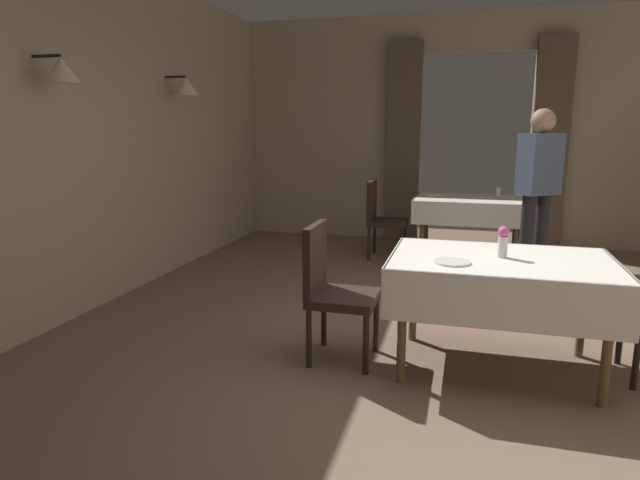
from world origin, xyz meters
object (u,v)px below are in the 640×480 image
at_px(dining_table_far, 471,206).
at_px(plate_far_a, 432,194).
at_px(plate_mid_b, 452,262).
at_px(flower_vase_mid, 503,241).
at_px(chair_far_left, 381,216).
at_px(person_diner_standing_aside, 538,186).
at_px(glass_far_b, 498,192).
at_px(dining_table_mid, 500,273).
at_px(chair_mid_left, 332,286).

distance_m(dining_table_far, plate_far_a, 0.50).
bearing_deg(plate_mid_b, flower_vase_mid, 37.50).
distance_m(dining_table_far, plate_mid_b, 3.18).
xyz_separation_m(chair_far_left, person_diner_standing_aside, (1.60, -1.05, 0.51)).
height_order(plate_mid_b, glass_far_b, glass_far_b).
bearing_deg(glass_far_b, person_diner_standing_aside, -79.14).
bearing_deg(plate_far_a, dining_table_mid, -78.30).
distance_m(dining_table_far, glass_far_b, 0.43).
bearing_deg(plate_mid_b, chair_far_left, 106.70).
xyz_separation_m(dining_table_mid, plate_far_a, (-0.65, 3.14, 0.11)).
relative_size(flower_vase_mid, plate_mid_b, 0.89).
relative_size(dining_table_mid, dining_table_far, 1.07).
bearing_deg(dining_table_far, chair_far_left, -173.59).
height_order(dining_table_mid, plate_far_a, plate_far_a).
height_order(plate_far_a, person_diner_standing_aside, person_diner_standing_aside).
bearing_deg(person_diner_standing_aside, flower_vase_mid, -102.10).
height_order(chair_mid_left, chair_far_left, same).
relative_size(dining_table_far, flower_vase_mid, 6.44).
bearing_deg(chair_far_left, chair_mid_left, -87.26).
distance_m(chair_mid_left, person_diner_standing_aside, 2.47).
distance_m(chair_mid_left, glass_far_b, 3.57).
bearing_deg(dining_table_mid, chair_far_left, 113.15).
height_order(chair_mid_left, glass_far_b, chair_mid_left).
bearing_deg(dining_table_mid, plate_far_a, 101.70).
distance_m(chair_mid_left, plate_far_a, 3.29).
height_order(dining_table_far, chair_mid_left, chair_mid_left).
relative_size(dining_table_mid, person_diner_standing_aside, 0.80).
bearing_deg(dining_table_mid, dining_table_far, 93.64).
bearing_deg(flower_vase_mid, chair_mid_left, -172.70).
height_order(chair_far_left, person_diner_standing_aside, person_diner_standing_aside).
height_order(dining_table_mid, person_diner_standing_aside, person_diner_standing_aside).
distance_m(chair_mid_left, plate_mid_b, 0.82).
height_order(chair_far_left, glass_far_b, chair_far_left).
height_order(dining_table_mid, flower_vase_mid, flower_vase_mid).
bearing_deg(chair_far_left, dining_table_mid, -66.85).
distance_m(plate_mid_b, glass_far_b, 3.47).
relative_size(glass_far_b, person_diner_standing_aside, 0.06).
distance_m(chair_mid_left, chair_far_left, 2.97).
height_order(chair_far_left, flower_vase_mid, flower_vase_mid).
distance_m(dining_table_mid, dining_table_far, 2.97).
bearing_deg(flower_vase_mid, dining_table_far, 93.71).
distance_m(flower_vase_mid, person_diner_standing_aside, 1.83).
xyz_separation_m(flower_vase_mid, glass_far_b, (0.11, 3.22, -0.06)).
relative_size(dining_table_far, plate_far_a, 5.52).
relative_size(chair_far_left, flower_vase_mid, 4.64).
height_order(dining_table_mid, dining_table_far, same).
xyz_separation_m(dining_table_mid, dining_table_far, (-0.19, 2.96, 0.00)).
bearing_deg(chair_mid_left, plate_mid_b, -6.84).
relative_size(chair_mid_left, chair_far_left, 1.00).
distance_m(dining_table_mid, chair_mid_left, 1.09).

